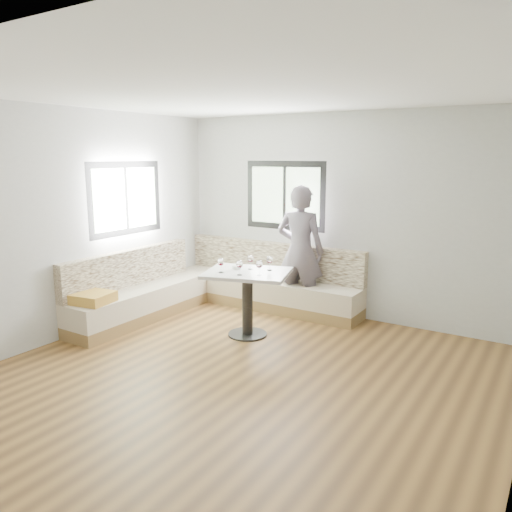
% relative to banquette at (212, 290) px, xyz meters
% --- Properties ---
extents(room, '(5.01, 5.01, 2.81)m').
position_rel_banquette_xyz_m(room, '(1.51, -1.54, 1.08)').
color(room, brown).
rests_on(room, ground).
extents(banquette, '(2.90, 2.80, 0.95)m').
position_rel_banquette_xyz_m(banquette, '(0.00, 0.00, 0.00)').
color(banquette, brown).
rests_on(banquette, ground).
extents(table, '(1.19, 1.05, 0.83)m').
position_rel_banquette_xyz_m(table, '(0.95, -0.52, 0.29)').
color(table, black).
rests_on(table, ground).
extents(person, '(0.73, 0.53, 1.84)m').
position_rel_banquette_xyz_m(person, '(1.11, 0.57, 0.59)').
color(person, '#635A65').
rests_on(person, ground).
extents(olive_ramekin, '(0.11, 0.11, 0.04)m').
position_rel_banquette_xyz_m(olive_ramekin, '(0.76, -0.48, 0.52)').
color(olive_ramekin, white).
rests_on(olive_ramekin, table).
extents(wine_glass_a, '(0.08, 0.08, 0.18)m').
position_rel_banquette_xyz_m(wine_glass_a, '(0.72, -0.75, 0.62)').
color(wine_glass_a, white).
rests_on(wine_glass_a, table).
extents(wine_glass_b, '(0.08, 0.08, 0.18)m').
position_rel_banquette_xyz_m(wine_glass_b, '(0.98, -0.73, 0.62)').
color(wine_glass_b, white).
rests_on(wine_glass_b, table).
extents(wine_glass_c, '(0.08, 0.08, 0.18)m').
position_rel_banquette_xyz_m(wine_glass_c, '(1.18, -0.61, 0.62)').
color(wine_glass_c, white).
rests_on(wine_glass_c, table).
extents(wine_glass_d, '(0.08, 0.08, 0.18)m').
position_rel_banquette_xyz_m(wine_glass_d, '(0.92, -0.41, 0.62)').
color(wine_glass_d, white).
rests_on(wine_glass_d, table).
extents(wine_glass_e, '(0.08, 0.08, 0.18)m').
position_rel_banquette_xyz_m(wine_glass_e, '(1.16, -0.33, 0.62)').
color(wine_glass_e, white).
rests_on(wine_glass_e, table).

